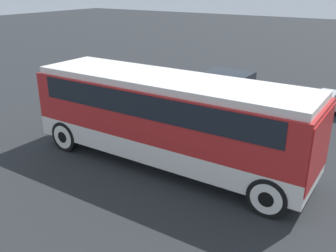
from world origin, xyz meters
name	(u,v)px	position (x,y,z in m)	size (l,w,h in m)	color
ground_plane	(168,163)	(0.00, 0.00, 0.00)	(120.00, 120.00, 0.00)	#26282B
tour_bus	(170,113)	(0.10, 0.00, 1.82)	(9.59, 2.67, 3.01)	silver
parked_car_near	(231,85)	(-1.45, 8.36, 0.68)	(4.57, 1.93, 1.38)	#7A6B5B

